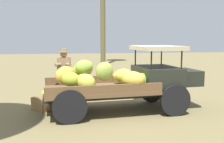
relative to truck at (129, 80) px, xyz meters
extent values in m
plane|color=olive|center=(-0.12, 0.31, -0.90)|extent=(60.00, 60.00, 0.00)
cube|color=black|center=(-0.39, 0.03, -0.43)|extent=(4.02, 0.70, 0.16)
cylinder|color=black|center=(1.00, 0.92, -0.48)|extent=(0.86, 0.19, 0.85)
cylinder|color=black|center=(1.10, -0.68, -0.48)|extent=(0.86, 0.19, 0.85)
cylinder|color=black|center=(-1.79, 0.74, -0.48)|extent=(0.86, 0.19, 0.85)
cylinder|color=black|center=(-1.69, -0.86, -0.48)|extent=(0.86, 0.19, 0.85)
cube|color=brown|center=(-0.84, 0.00, -0.25)|extent=(3.11, 1.91, 0.10)
cube|color=brown|center=(-0.90, 0.80, -0.09)|extent=(3.00, 0.27, 0.22)
cube|color=brown|center=(-0.79, -0.80, -0.09)|extent=(3.00, 0.27, 0.22)
cube|color=black|center=(0.85, 0.11, 0.08)|extent=(1.20, 1.59, 0.55)
cube|color=black|center=(1.75, 0.17, 0.02)|extent=(0.77, 1.11, 0.44)
cylinder|color=black|center=(1.25, 0.78, 0.63)|extent=(0.04, 0.04, 0.55)
cylinder|color=black|center=(1.33, -0.51, 0.63)|extent=(0.04, 0.04, 0.55)
cylinder|color=black|center=(0.37, 0.73, 0.63)|extent=(0.04, 0.04, 0.55)
cylinder|color=black|center=(0.46, -0.56, 0.63)|extent=(0.04, 0.04, 0.55)
cube|color=tan|center=(0.85, 0.11, 0.90)|extent=(1.32, 1.60, 0.12)
ellipsoid|color=gold|center=(-1.29, -0.60, 0.07)|extent=(0.77, 0.77, 0.57)
ellipsoid|color=#8AAD3E|center=(-1.29, -0.19, 0.42)|extent=(0.67, 0.62, 0.45)
ellipsoid|color=yellow|center=(-0.05, 0.50, 0.04)|extent=(0.83, 0.80, 0.60)
ellipsoid|color=gold|center=(-1.78, -0.13, 0.19)|extent=(0.74, 0.73, 0.53)
ellipsoid|color=gold|center=(-0.06, -0.57, 0.11)|extent=(0.81, 0.73, 0.45)
ellipsoid|color=#A7BB34|center=(-1.66, -0.57, 0.16)|extent=(0.57, 0.55, 0.42)
ellipsoid|color=#AEC644|center=(-1.29, 0.36, 0.28)|extent=(0.85, 0.83, 0.54)
ellipsoid|color=#86BF36|center=(0.25, -0.30, 0.03)|extent=(0.55, 0.59, 0.52)
ellipsoid|color=gold|center=(-0.20, -0.47, 0.16)|extent=(0.80, 0.74, 0.50)
ellipsoid|color=#95AA44|center=(-0.80, -0.61, 0.34)|extent=(0.57, 0.52, 0.52)
cylinder|color=#434944|center=(-1.70, 1.26, -0.47)|extent=(0.15, 0.15, 0.87)
cylinder|color=#434944|center=(-1.96, 1.29, -0.47)|extent=(0.15, 0.15, 0.87)
cube|color=#8C7050|center=(-1.83, 1.27, 0.27)|extent=(0.43, 0.29, 0.60)
cylinder|color=#8C7050|center=(-1.75, 1.16, 0.36)|extent=(0.29, 0.40, 0.10)
cylinder|color=#8C7050|center=(-1.95, 1.19, 0.36)|extent=(0.36, 0.35, 0.10)
sphere|color=#A66849|center=(-1.83, 1.27, 0.68)|extent=(0.22, 0.22, 0.22)
cylinder|color=#8F7A55|center=(-1.83, 1.27, 0.75)|extent=(0.34, 0.34, 0.02)
cylinder|color=#8F7A55|center=(-1.83, 1.27, 0.81)|extent=(0.20, 0.20, 0.10)
cube|color=olive|center=(-2.46, 0.55, -0.72)|extent=(0.71, 0.73, 0.37)
ellipsoid|color=yellow|center=(-2.40, 2.25, -0.74)|extent=(0.68, 0.69, 0.34)
camera|label=1|loc=(-1.73, -6.95, 1.15)|focal=40.75mm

